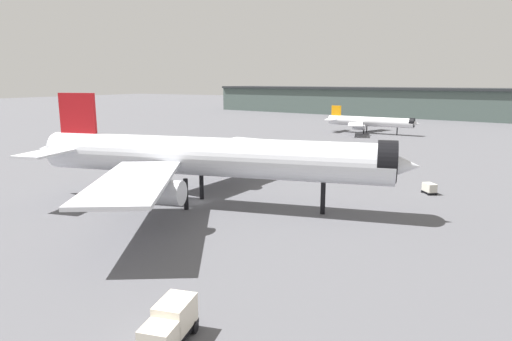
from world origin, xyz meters
name	(u,v)px	position (x,y,z in m)	size (l,w,h in m)	color
ground	(198,202)	(0.00, 0.00, 0.00)	(900.00, 900.00, 0.00)	#56565B
airliner_near_gate	(207,157)	(2.48, -0.55, 7.56)	(61.05, 54.64, 17.16)	silver
airliner_far_taxiway	(369,122)	(-2.71, 107.50, 4.34)	(35.50, 32.46, 9.85)	white
terminal_building	(390,101)	(-16.56, 196.59, 7.95)	(218.23, 51.47, 25.05)	#475651
service_truck_front	(170,324)	(22.06, -32.43, 1.59)	(3.68, 5.90, 3.00)	black
baggage_tug_wing	(336,166)	(10.28, 35.75, 0.97)	(3.47, 2.47, 1.85)	black
baggage_cart_trailing	(429,188)	(31.35, 24.09, 0.98)	(2.83, 2.87, 1.82)	black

